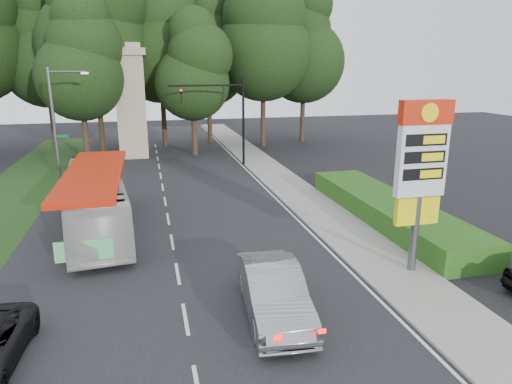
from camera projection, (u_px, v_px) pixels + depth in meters
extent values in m
plane|color=black|center=(187.00, 328.00, 14.49)|extent=(120.00, 120.00, 0.00)
cube|color=black|center=(167.00, 214.00, 25.73)|extent=(14.00, 80.00, 0.02)
cube|color=gray|center=(309.00, 203.00, 27.65)|extent=(3.00, 80.00, 0.12)
cube|color=#193814|center=(12.00, 196.00, 29.20)|extent=(5.00, 50.00, 0.02)
cube|color=#264F15|center=(388.00, 210.00, 24.44)|extent=(3.00, 14.00, 1.20)
cylinder|color=#59595E|center=(414.00, 235.00, 18.03)|extent=(0.32, 0.32, 3.20)
cube|color=#FFE80D|center=(417.00, 211.00, 17.76)|extent=(1.80, 0.25, 1.10)
cube|color=silver|center=(422.00, 160.00, 17.24)|extent=(2.00, 0.35, 2.80)
cube|color=red|center=(426.00, 112.00, 16.76)|extent=(2.10, 0.40, 0.90)
cylinder|color=#FFE80D|center=(430.00, 113.00, 16.55)|extent=(0.70, 0.05, 0.70)
cube|color=black|center=(427.00, 140.00, 16.85)|extent=(1.70, 0.04, 0.45)
cube|color=black|center=(425.00, 157.00, 17.02)|extent=(1.70, 0.04, 0.45)
cube|color=black|center=(423.00, 174.00, 17.19)|extent=(1.70, 0.04, 0.45)
cylinder|color=black|center=(243.00, 122.00, 37.62)|extent=(0.20, 0.20, 7.20)
cylinder|color=black|center=(206.00, 85.00, 36.15)|extent=(6.00, 0.14, 0.14)
imported|color=black|center=(181.00, 89.00, 35.76)|extent=(0.18, 0.22, 1.10)
sphere|color=#FF0C05|center=(181.00, 90.00, 35.64)|extent=(0.18, 0.18, 0.18)
cylinder|color=#59595E|center=(54.00, 125.00, 32.42)|extent=(0.20, 0.20, 8.00)
cylinder|color=#59595E|center=(66.00, 72.00, 31.71)|extent=(2.40, 0.12, 0.12)
cube|color=#FFE599|center=(85.00, 73.00, 32.01)|extent=(0.50, 0.22, 0.14)
cube|color=#0C591E|center=(62.00, 136.00, 32.73)|extent=(0.85, 0.04, 0.22)
cube|color=#0C591E|center=(57.00, 140.00, 33.13)|extent=(0.04, 0.85, 0.22)
cube|color=tan|center=(132.00, 107.00, 40.96)|extent=(2.50, 2.50, 9.00)
cube|color=tan|center=(128.00, 52.00, 39.69)|extent=(3.00, 3.00, 0.60)
cube|color=tan|center=(127.00, 46.00, 39.56)|extent=(2.20, 2.20, 0.50)
cylinder|color=#2D2116|center=(53.00, 121.00, 46.19)|extent=(0.50, 0.50, 5.40)
sphere|color=black|center=(46.00, 64.00, 44.72)|extent=(8.40, 8.40, 8.40)
sphere|color=black|center=(42.00, 32.00, 43.92)|extent=(7.20, 7.20, 7.20)
sphere|color=black|center=(39.00, 4.00, 43.25)|extent=(5.40, 5.40, 5.40)
cylinder|color=#2D2116|center=(101.00, 119.00, 43.43)|extent=(0.50, 0.50, 6.48)
sphere|color=black|center=(94.00, 46.00, 41.67)|extent=(10.08, 10.08, 10.08)
sphere|color=black|center=(90.00, 3.00, 40.71)|extent=(8.64, 8.64, 8.64)
cylinder|color=#2D2116|center=(164.00, 118.00, 46.74)|extent=(0.50, 0.50, 5.94)
sphere|color=black|center=(161.00, 56.00, 45.12)|extent=(9.24, 9.24, 9.24)
sphere|color=black|center=(159.00, 20.00, 44.25)|extent=(7.92, 7.92, 7.92)
cylinder|color=#2D2116|center=(210.00, 118.00, 49.84)|extent=(0.50, 0.50, 5.22)
sphere|color=black|center=(208.00, 67.00, 48.42)|extent=(8.12, 8.12, 8.12)
sphere|color=black|center=(208.00, 39.00, 47.65)|extent=(6.96, 6.96, 6.96)
sphere|color=black|center=(207.00, 14.00, 47.00)|extent=(5.22, 5.22, 5.22)
cylinder|color=#2D2116|center=(263.00, 117.00, 47.11)|extent=(0.50, 0.50, 6.12)
sphere|color=black|center=(263.00, 53.00, 45.44)|extent=(9.52, 9.52, 9.52)
sphere|color=black|center=(263.00, 17.00, 44.54)|extent=(8.16, 8.16, 8.16)
cylinder|color=#2D2116|center=(302.00, 116.00, 50.19)|extent=(0.50, 0.50, 5.58)
sphere|color=black|center=(304.00, 62.00, 48.67)|extent=(8.68, 8.68, 8.68)
sphere|color=black|center=(305.00, 31.00, 47.85)|extent=(7.44, 7.44, 7.44)
sphere|color=black|center=(305.00, 4.00, 47.15)|extent=(5.58, 5.58, 5.58)
cylinder|color=#2D2116|center=(86.00, 134.00, 39.69)|extent=(0.50, 0.50, 4.68)
sphere|color=black|center=(80.00, 78.00, 38.42)|extent=(7.28, 7.28, 7.28)
sphere|color=black|center=(77.00, 45.00, 37.73)|extent=(6.24, 6.24, 6.24)
sphere|color=black|center=(74.00, 17.00, 37.15)|extent=(4.68, 4.68, 4.68)
cylinder|color=#2D2116|center=(194.00, 132.00, 42.36)|extent=(0.50, 0.50, 4.32)
sphere|color=black|center=(193.00, 83.00, 41.19)|extent=(6.72, 6.72, 6.72)
sphere|color=black|center=(192.00, 55.00, 40.55)|extent=(5.76, 5.76, 5.76)
sphere|color=black|center=(191.00, 31.00, 40.01)|extent=(4.32, 4.32, 4.32)
imported|color=silver|center=(96.00, 201.00, 22.71)|extent=(3.83, 11.32, 3.09)
imported|color=#929699|center=(273.00, 292.00, 14.97)|extent=(2.22, 5.38, 1.73)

